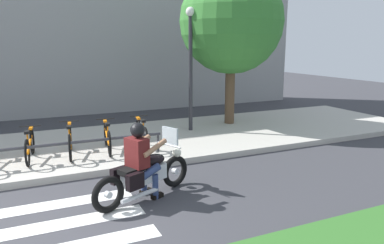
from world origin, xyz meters
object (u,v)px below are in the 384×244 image
(bicycle_4, at_px, (30,146))
(motorcycle, at_px, (145,174))
(bicycle_5, at_px, (70,141))
(bicycle_7, at_px, (142,134))
(tree_near_rack, at_px, (231,22))
(bicycle_6, at_px, (107,137))
(bike_rack, at_px, (7,151))
(rider, at_px, (141,156))
(street_lamp, at_px, (191,58))

(bicycle_4, bearing_deg, motorcycle, -56.70)
(bicycle_5, bearing_deg, bicycle_4, 179.98)
(bicycle_5, xyz_separation_m, bicycle_7, (1.77, -0.00, -0.00))
(tree_near_rack, bearing_deg, bicycle_7, -155.19)
(bicycle_6, distance_m, bike_rack, 2.28)
(motorcycle, xyz_separation_m, bicycle_5, (-0.97, 2.82, 0.05))
(rider, relative_size, bicycle_7, 0.86)
(bike_rack, height_order, tree_near_rack, tree_near_rack)
(rider, xyz_separation_m, bike_rack, (-2.23, 2.30, -0.24))
(bicycle_6, bearing_deg, bike_rack, -165.95)
(bicycle_5, distance_m, street_lamp, 4.33)
(bicycle_4, xyz_separation_m, bike_rack, (-0.44, -0.55, 0.09))
(bicycle_6, relative_size, bicycle_7, 0.99)
(bicycle_5, relative_size, street_lamp, 0.45)
(street_lamp, bearing_deg, motorcycle, -123.98)
(bicycle_6, xyz_separation_m, bicycle_7, (0.89, -0.00, 0.00))
(rider, distance_m, bicycle_5, 3.01)
(bicycle_6, bearing_deg, motorcycle, -88.30)
(rider, xyz_separation_m, bicycle_7, (0.88, 2.85, -0.32))
(bicycle_7, relative_size, bike_rack, 0.25)
(bicycle_6, bearing_deg, street_lamp, 23.72)
(motorcycle, bearing_deg, tree_near_rack, 45.74)
(bicycle_7, bearing_deg, bicycle_4, 179.99)
(bicycle_4, xyz_separation_m, street_lamp, (4.59, 1.24, 1.86))
(motorcycle, height_order, tree_near_rack, tree_near_rack)
(motorcycle, height_order, bike_rack, motorcycle)
(rider, distance_m, bicycle_7, 3.00)
(street_lamp, bearing_deg, bike_rack, -160.39)
(motorcycle, bearing_deg, rider, -159.63)
(rider, bearing_deg, bicycle_4, 122.01)
(bike_rack, bearing_deg, bicycle_7, 10.13)
(motorcycle, height_order, bicycle_7, motorcycle)
(tree_near_rack, bearing_deg, bicycle_4, -165.20)
(street_lamp, bearing_deg, tree_near_rack, 13.94)
(bicycle_4, xyz_separation_m, bicycle_7, (2.66, -0.00, 0.01))
(bike_rack, bearing_deg, street_lamp, 19.61)
(motorcycle, distance_m, bicycle_5, 2.99)
(bicycle_5, xyz_separation_m, bike_rack, (-1.33, -0.55, 0.08))
(bicycle_6, bearing_deg, rider, -89.78)
(bicycle_5, relative_size, tree_near_rack, 0.33)
(motorcycle, bearing_deg, street_lamp, 56.02)
(motorcycle, xyz_separation_m, bicycle_4, (-1.86, 2.82, 0.03))
(motorcycle, distance_m, bicycle_4, 3.38)
(bike_rack, distance_m, street_lamp, 5.63)
(bicycle_6, relative_size, street_lamp, 0.43)
(bicycle_6, xyz_separation_m, tree_near_rack, (4.43, 1.64, 2.96))
(bicycle_7, height_order, tree_near_rack, tree_near_rack)
(motorcycle, xyz_separation_m, bicycle_7, (0.80, 2.82, 0.04))
(motorcycle, bearing_deg, bicycle_6, 91.70)
(bicycle_6, height_order, street_lamp, street_lamp)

